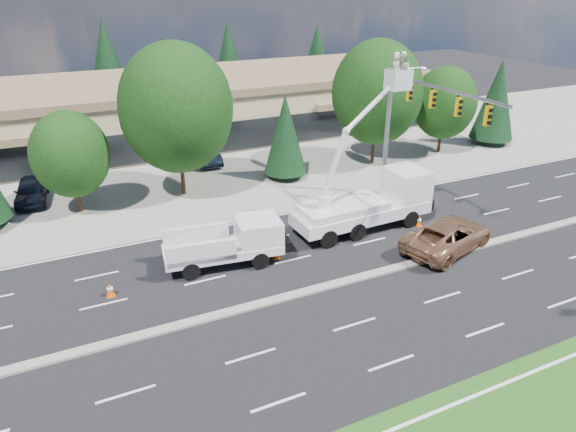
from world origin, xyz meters
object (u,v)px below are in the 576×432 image
utility_pickup (231,246)px  bucket_truck (373,194)px  signal_mast (409,116)px  minivan (448,235)px

utility_pickup → bucket_truck: bearing=11.4°
signal_mast → utility_pickup: (-13.16, -2.71, -5.07)m
utility_pickup → minivan: bearing=-10.1°
signal_mast → minivan: 8.43m
utility_pickup → minivan: size_ratio=1.06×
minivan → utility_pickup: bearing=55.2°
utility_pickup → minivan: utility_pickup is taller
signal_mast → utility_pickup: 14.36m
utility_pickup → bucket_truck: size_ratio=0.63×
utility_pickup → bucket_truck: bucket_truck is taller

